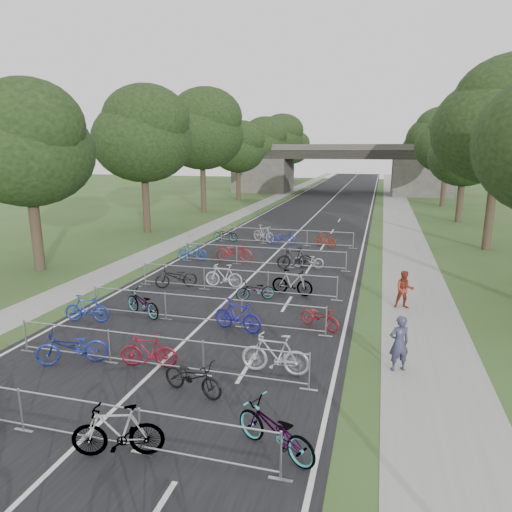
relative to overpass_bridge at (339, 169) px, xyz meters
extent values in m
cube|color=black|center=(0.00, -15.00, -3.53)|extent=(11.00, 140.00, 0.01)
cube|color=gray|center=(8.00, -15.00, -3.53)|extent=(3.00, 140.00, 0.01)
cube|color=gray|center=(-7.50, -15.00, -3.53)|extent=(2.00, 140.00, 0.01)
cube|color=silver|center=(0.00, -15.00, -3.53)|extent=(0.12, 140.00, 0.00)
cube|color=#3F3D39|center=(-11.50, 0.00, -1.03)|extent=(8.00, 8.00, 5.00)
cube|color=#3F3D39|center=(11.50, 0.00, -1.03)|extent=(8.00, 8.00, 5.00)
cube|color=black|center=(0.00, 0.00, 2.07)|extent=(30.00, 8.00, 1.20)
cube|color=#3F3D39|center=(0.00, -3.80, 3.07)|extent=(30.00, 0.40, 0.90)
cube|color=#3F3D39|center=(0.00, 3.80, 3.07)|extent=(30.00, 0.40, 0.90)
cylinder|color=#33261C|center=(-11.50, -49.00, -1.43)|extent=(0.56, 0.56, 4.20)
ellipsoid|color=black|center=(-11.50, -49.00, 2.68)|extent=(6.72, 6.72, 5.51)
sphere|color=black|center=(-10.90, -49.50, 4.03)|extent=(5.38, 5.38, 5.38)
sphere|color=black|center=(-12.00, -48.50, 1.84)|extent=(4.37, 4.37, 4.37)
cylinder|color=#33261C|center=(-11.50, -37.00, -1.17)|extent=(0.56, 0.56, 4.72)
ellipsoid|color=black|center=(-11.50, -37.00, 3.46)|extent=(7.56, 7.56, 6.20)
sphere|color=black|center=(-10.90, -37.50, 4.97)|extent=(6.05, 6.05, 6.05)
sphere|color=black|center=(-12.00, -36.50, 2.51)|extent=(4.91, 4.91, 4.91)
cylinder|color=#33261C|center=(13.00, -37.00, -0.98)|extent=(0.56, 0.56, 5.11)
ellipsoid|color=black|center=(13.00, -37.00, 4.03)|extent=(8.18, 8.18, 6.70)
sphere|color=black|center=(12.50, -36.50, 3.01)|extent=(5.31, 5.31, 5.31)
cylinder|color=#33261C|center=(-11.50, -25.00, -0.91)|extent=(0.56, 0.56, 5.25)
ellipsoid|color=black|center=(-11.50, -25.00, 4.24)|extent=(8.40, 8.40, 6.89)
sphere|color=black|center=(-10.90, -25.50, 5.92)|extent=(6.72, 6.72, 6.72)
sphere|color=black|center=(-12.00, -24.50, 3.19)|extent=(5.46, 5.46, 5.46)
cylinder|color=#33261C|center=(13.00, -25.00, -1.61)|extent=(0.56, 0.56, 3.85)
ellipsoid|color=black|center=(13.00, -25.00, 2.16)|extent=(6.16, 6.16, 5.05)
sphere|color=black|center=(13.60, -25.50, 3.40)|extent=(4.93, 4.93, 4.93)
sphere|color=black|center=(12.50, -24.50, 1.39)|extent=(4.00, 4.00, 4.00)
cylinder|color=#33261C|center=(-11.50, -13.00, -1.43)|extent=(0.56, 0.56, 4.20)
ellipsoid|color=black|center=(-11.50, -13.00, 2.68)|extent=(6.72, 6.72, 5.51)
sphere|color=black|center=(-10.90, -13.50, 4.03)|extent=(5.38, 5.38, 5.38)
sphere|color=black|center=(-12.00, -12.50, 1.84)|extent=(4.37, 4.37, 4.37)
cylinder|color=#33261C|center=(13.00, -13.00, -1.29)|extent=(0.56, 0.56, 4.48)
ellipsoid|color=black|center=(13.00, -13.00, 3.10)|extent=(7.17, 7.17, 5.88)
sphere|color=black|center=(13.60, -13.50, 4.53)|extent=(5.73, 5.73, 5.73)
sphere|color=black|center=(12.50, -12.50, 2.20)|extent=(4.66, 4.66, 4.66)
cylinder|color=#33261C|center=(-11.50, -1.00, -1.17)|extent=(0.56, 0.56, 4.72)
ellipsoid|color=black|center=(-11.50, -1.00, 3.46)|extent=(7.56, 7.56, 6.20)
sphere|color=black|center=(-10.90, -1.50, 4.97)|extent=(6.05, 6.05, 6.05)
sphere|color=black|center=(-12.00, -0.50, 2.51)|extent=(4.91, 4.91, 4.91)
cylinder|color=#33261C|center=(13.00, -1.00, -0.98)|extent=(0.56, 0.56, 5.11)
ellipsoid|color=black|center=(13.00, -1.00, 4.03)|extent=(8.18, 8.18, 6.70)
sphere|color=black|center=(13.60, -1.50, 5.66)|extent=(6.54, 6.54, 6.54)
sphere|color=black|center=(12.50, -0.50, 3.01)|extent=(5.31, 5.31, 5.31)
cylinder|color=#33261C|center=(-11.50, 11.00, -0.91)|extent=(0.56, 0.56, 5.25)
ellipsoid|color=black|center=(-11.50, 11.00, 4.24)|extent=(8.40, 8.40, 6.89)
sphere|color=black|center=(-10.90, 10.50, 5.92)|extent=(6.72, 6.72, 6.72)
sphere|color=black|center=(-12.00, 11.50, 3.19)|extent=(5.46, 5.46, 5.46)
cylinder|color=#33261C|center=(13.00, 11.00, -1.61)|extent=(0.56, 0.56, 3.85)
ellipsoid|color=black|center=(13.00, 11.00, 2.16)|extent=(6.16, 6.16, 5.05)
sphere|color=black|center=(13.60, 10.50, 3.40)|extent=(4.93, 4.93, 4.93)
sphere|color=black|center=(12.50, 11.50, 1.39)|extent=(4.00, 4.00, 4.00)
cylinder|color=#33261C|center=(-11.50, 23.00, -1.43)|extent=(0.56, 0.56, 4.20)
ellipsoid|color=black|center=(-11.50, 23.00, 2.68)|extent=(6.72, 6.72, 5.51)
sphere|color=black|center=(-10.90, 22.50, 4.03)|extent=(5.38, 5.38, 5.38)
sphere|color=black|center=(-12.00, 23.50, 1.84)|extent=(4.37, 4.37, 4.37)
cylinder|color=#33261C|center=(13.00, 23.00, -1.29)|extent=(0.56, 0.56, 4.48)
ellipsoid|color=black|center=(13.00, 23.00, 3.10)|extent=(7.17, 7.17, 5.88)
sphere|color=black|center=(13.60, 22.50, 4.53)|extent=(5.73, 5.73, 5.73)
sphere|color=black|center=(12.50, 23.50, 2.20)|extent=(4.66, 4.66, 4.66)
cylinder|color=#A1A4A9|center=(0.00, -61.40, -2.48)|extent=(9.20, 0.04, 0.04)
cylinder|color=#A1A4A9|center=(0.00, -61.40, -3.35)|extent=(9.20, 0.04, 0.04)
cylinder|color=#A1A4A9|center=(-1.53, -61.40, -2.98)|extent=(0.05, 0.05, 1.10)
cube|color=#A1A4A9|center=(-1.53, -61.40, -3.52)|extent=(0.50, 0.08, 0.03)
cylinder|color=#A1A4A9|center=(1.53, -61.40, -2.98)|extent=(0.05, 0.05, 1.10)
cube|color=#A1A4A9|center=(1.53, -61.40, -3.52)|extent=(0.50, 0.08, 0.03)
cylinder|color=#A1A4A9|center=(4.60, -61.40, -2.98)|extent=(0.05, 0.05, 1.10)
cube|color=#A1A4A9|center=(4.60, -61.40, -3.52)|extent=(0.50, 0.08, 0.03)
cylinder|color=#A1A4A9|center=(0.00, -57.80, -2.48)|extent=(9.20, 0.04, 0.04)
cylinder|color=#A1A4A9|center=(0.00, -57.80, -3.35)|extent=(9.20, 0.04, 0.04)
cylinder|color=#A1A4A9|center=(-4.60, -57.80, -2.98)|extent=(0.05, 0.05, 1.10)
cube|color=#A1A4A9|center=(-4.60, -57.80, -3.52)|extent=(0.50, 0.08, 0.03)
cylinder|color=#A1A4A9|center=(-1.53, -57.80, -2.98)|extent=(0.05, 0.05, 1.10)
cube|color=#A1A4A9|center=(-1.53, -57.80, -3.52)|extent=(0.50, 0.08, 0.03)
cylinder|color=#A1A4A9|center=(1.53, -57.80, -2.98)|extent=(0.05, 0.05, 1.10)
cube|color=#A1A4A9|center=(1.53, -57.80, -3.52)|extent=(0.50, 0.08, 0.03)
cylinder|color=#A1A4A9|center=(4.60, -57.80, -2.98)|extent=(0.05, 0.05, 1.10)
cube|color=#A1A4A9|center=(4.60, -57.80, -3.52)|extent=(0.50, 0.08, 0.03)
cylinder|color=#A1A4A9|center=(0.00, -54.00, -2.48)|extent=(9.20, 0.04, 0.04)
cylinder|color=#A1A4A9|center=(0.00, -54.00, -3.35)|extent=(9.20, 0.04, 0.04)
cylinder|color=#A1A4A9|center=(-4.60, -54.00, -2.98)|extent=(0.05, 0.05, 1.10)
cube|color=#A1A4A9|center=(-4.60, -54.00, -3.52)|extent=(0.50, 0.08, 0.03)
cylinder|color=#A1A4A9|center=(-1.53, -54.00, -2.98)|extent=(0.05, 0.05, 1.10)
cube|color=#A1A4A9|center=(-1.53, -54.00, -3.52)|extent=(0.50, 0.08, 0.03)
cylinder|color=#A1A4A9|center=(1.53, -54.00, -2.98)|extent=(0.05, 0.05, 1.10)
cube|color=#A1A4A9|center=(1.53, -54.00, -3.52)|extent=(0.50, 0.08, 0.03)
cylinder|color=#A1A4A9|center=(4.60, -54.00, -2.98)|extent=(0.05, 0.05, 1.10)
cube|color=#A1A4A9|center=(4.60, -54.00, -3.52)|extent=(0.50, 0.08, 0.03)
cylinder|color=#A1A4A9|center=(0.00, -50.00, -2.48)|extent=(9.20, 0.04, 0.04)
cylinder|color=#A1A4A9|center=(0.00, -50.00, -3.35)|extent=(9.20, 0.04, 0.04)
cylinder|color=#A1A4A9|center=(-4.60, -50.00, -2.98)|extent=(0.05, 0.05, 1.10)
cube|color=#A1A4A9|center=(-4.60, -50.00, -3.52)|extent=(0.50, 0.08, 0.03)
cylinder|color=#A1A4A9|center=(-1.53, -50.00, -2.98)|extent=(0.05, 0.05, 1.10)
cube|color=#A1A4A9|center=(-1.53, -50.00, -3.52)|extent=(0.50, 0.08, 0.03)
cylinder|color=#A1A4A9|center=(1.53, -50.00, -2.98)|extent=(0.05, 0.05, 1.10)
cube|color=#A1A4A9|center=(1.53, -50.00, -3.52)|extent=(0.50, 0.08, 0.03)
cylinder|color=#A1A4A9|center=(4.60, -50.00, -2.98)|extent=(0.05, 0.05, 1.10)
cube|color=#A1A4A9|center=(4.60, -50.00, -3.52)|extent=(0.50, 0.08, 0.03)
cylinder|color=#A1A4A9|center=(0.00, -45.00, -2.48)|extent=(9.20, 0.04, 0.04)
cylinder|color=#A1A4A9|center=(0.00, -45.00, -3.35)|extent=(9.20, 0.04, 0.04)
cylinder|color=#A1A4A9|center=(-4.60, -45.00, -2.98)|extent=(0.05, 0.05, 1.10)
cube|color=#A1A4A9|center=(-4.60, -45.00, -3.52)|extent=(0.50, 0.08, 0.03)
cylinder|color=#A1A4A9|center=(-1.53, -45.00, -2.98)|extent=(0.05, 0.05, 1.10)
cube|color=#A1A4A9|center=(-1.53, -45.00, -3.52)|extent=(0.50, 0.08, 0.03)
cylinder|color=#A1A4A9|center=(1.53, -45.00, -2.98)|extent=(0.05, 0.05, 1.10)
cube|color=#A1A4A9|center=(1.53, -45.00, -3.52)|extent=(0.50, 0.08, 0.03)
cylinder|color=#A1A4A9|center=(4.60, -45.00, -2.98)|extent=(0.05, 0.05, 1.10)
cube|color=#A1A4A9|center=(4.60, -45.00, -3.52)|extent=(0.50, 0.08, 0.03)
cylinder|color=#A1A4A9|center=(0.00, -39.00, -2.48)|extent=(9.20, 0.04, 0.04)
cylinder|color=#A1A4A9|center=(0.00, -39.00, -3.35)|extent=(9.20, 0.04, 0.04)
cylinder|color=#A1A4A9|center=(-4.60, -39.00, -2.98)|extent=(0.05, 0.05, 1.10)
cube|color=#A1A4A9|center=(-4.60, -39.00, -3.52)|extent=(0.50, 0.08, 0.03)
cylinder|color=#A1A4A9|center=(-1.53, -39.00, -2.98)|extent=(0.05, 0.05, 1.10)
cube|color=#A1A4A9|center=(-1.53, -39.00, -3.52)|extent=(0.50, 0.08, 0.03)
cylinder|color=#A1A4A9|center=(1.53, -39.00, -2.98)|extent=(0.05, 0.05, 1.10)
cube|color=#A1A4A9|center=(1.53, -39.00, -3.52)|extent=(0.50, 0.08, 0.03)
cylinder|color=#A1A4A9|center=(4.60, -39.00, -2.98)|extent=(0.05, 0.05, 1.10)
cube|color=#A1A4A9|center=(4.60, -39.00, -3.52)|extent=(0.50, 0.08, 0.03)
imported|color=#A1A4A9|center=(1.11, -61.58, -2.94)|extent=(2.05, 1.13, 1.18)
imported|color=#A1A4A9|center=(4.30, -60.63, -2.98)|extent=(2.22, 1.62, 1.11)
imported|color=navy|center=(-2.60, -58.16, -2.98)|extent=(2.20, 1.61, 1.10)
imported|color=maroon|center=(-0.25, -57.72, -3.01)|extent=(1.80, 0.77, 1.05)
imported|color=black|center=(1.63, -58.80, -3.04)|extent=(1.97, 1.10, 0.98)
imported|color=#A6A6AE|center=(3.50, -57.11, -2.92)|extent=(2.03, 0.58, 1.22)
imported|color=navy|center=(-4.30, -55.00, -3.01)|extent=(1.81, 0.76, 1.05)
imported|color=#A1A4A9|center=(-2.59, -53.87, -3.01)|extent=(2.10, 1.50, 1.05)
imported|color=navy|center=(1.48, -54.34, -2.95)|extent=(2.03, 1.03, 1.17)
imported|color=maroon|center=(4.30, -53.31, -3.09)|extent=(1.76, 1.30, 0.88)
imported|color=black|center=(-2.92, -50.06, -3.02)|extent=(2.03, 1.54, 1.02)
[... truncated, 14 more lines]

